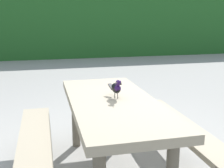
{
  "coord_description": "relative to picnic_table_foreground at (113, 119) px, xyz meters",
  "views": [
    {
      "loc": [
        -0.59,
        -2.58,
        1.47
      ],
      "look_at": [
        0.05,
        0.02,
        0.84
      ],
      "focal_mm": 46.01,
      "sensor_mm": 36.0,
      "label": 1
    }
  ],
  "objects": [
    {
      "name": "picnic_table_foreground",
      "position": [
        0.0,
        0.0,
        0.0
      ],
      "size": [
        1.69,
        1.8,
        0.74
      ],
      "color": "gray",
      "rests_on": "ground"
    },
    {
      "name": "ground_plane",
      "position": [
        -0.01,
        0.18,
        -0.56
      ],
      "size": [
        60.0,
        60.0,
        0.0
      ],
      "primitive_type": "plane",
      "color": "gray"
    },
    {
      "name": "bird_grackle",
      "position": [
        0.04,
        0.03,
        0.29
      ],
      "size": [
        0.09,
        0.29,
        0.18
      ],
      "color": "black",
      "rests_on": "picnic_table_foreground"
    },
    {
      "name": "hedge_wall",
      "position": [
        -0.01,
        8.89,
        0.57
      ],
      "size": [
        28.0,
        2.11,
        2.26
      ],
      "primitive_type": "cube",
      "color": "#235B23",
      "rests_on": "ground"
    }
  ]
}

